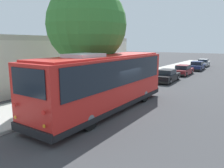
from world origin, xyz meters
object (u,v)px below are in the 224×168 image
parked_sedan_maroon (183,70)px  parked_sedan_black (167,76)px  shuttle_bus (105,80)px  sign_post_far (34,105)px  parked_sedan_navy (197,66)px  fire_hydrant (137,79)px  parked_sedan_silver (203,63)px  street_tree (88,19)px

parked_sedan_maroon → parked_sedan_black: bearing=179.8°
shuttle_bus → sign_post_far: 4.20m
parked_sedan_navy → parked_sedan_maroon: bearing=174.6°
sign_post_far → fire_hydrant: bearing=1.4°
sign_post_far → shuttle_bus: bearing=-28.8°
parked_sedan_maroon → sign_post_far: sign_post_far is taller
parked_sedan_navy → parked_sedan_black: bearing=176.0°
parked_sedan_silver → sign_post_far: (-33.17, 1.25, 0.27)m
parked_sedan_navy → sign_post_far: sign_post_far is taller
parked_sedan_maroon → parked_sedan_navy: parked_sedan_navy is taller
sign_post_far → parked_sedan_maroon: bearing=-3.8°
shuttle_bus → parked_sedan_silver: shuttle_bus is taller
parked_sedan_maroon → sign_post_far: 21.12m
parked_sedan_silver → parked_sedan_maroon: bearing=177.1°
parked_sedan_black → parked_sedan_silver: 17.99m
sign_post_far → street_tree: bearing=5.3°
parked_sedan_navy → parked_sedan_silver: bearing=0.4°
fire_hydrant → parked_sedan_silver: bearing=-4.2°
parked_sedan_black → fire_hydrant: bearing=148.6°
shuttle_bus → parked_sedan_navy: bearing=-0.1°
shuttle_bus → parked_sedan_maroon: (17.50, 0.56, -1.29)m
fire_hydrant → street_tree: bearing=178.7°
street_tree → parked_sedan_maroon: bearing=-6.6°
shuttle_bus → fire_hydrant: shuttle_bus is taller
parked_sedan_navy → parked_sedan_silver: parked_sedan_navy is taller
parked_sedan_black → fire_hydrant: size_ratio=5.66×
parked_sedan_black → parked_sedan_maroon: 5.89m
shuttle_bus → parked_sedan_silver: (29.60, 0.71, -1.29)m
parked_sedan_silver → street_tree: size_ratio=0.53×
parked_sedan_maroon → street_tree: size_ratio=0.52×
parked_sedan_maroon → sign_post_far: bearing=175.4°
parked_sedan_silver → fire_hydrant: size_ratio=5.53×
parked_sedan_silver → sign_post_far: size_ratio=3.31×
parked_sedan_navy → sign_post_far: bearing=173.3°
fire_hydrant → parked_sedan_black: bearing=-28.7°
parked_sedan_black → parked_sedan_maroon: (5.89, 0.07, -0.02)m
parked_sedan_silver → sign_post_far: 33.20m
parked_sedan_silver → shuttle_bus: bearing=177.8°
parked_sedan_black → sign_post_far: 15.25m
sign_post_far → parked_sedan_black: bearing=-5.5°
sign_post_far → fire_hydrant: 11.97m
parked_sedan_maroon → street_tree: street_tree is taller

